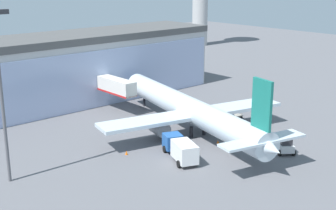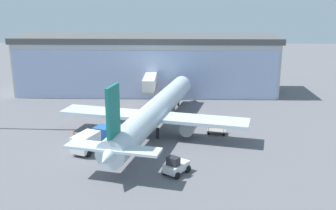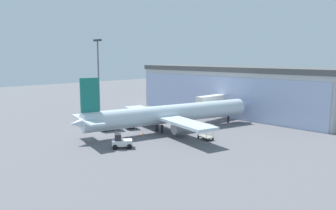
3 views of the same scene
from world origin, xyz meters
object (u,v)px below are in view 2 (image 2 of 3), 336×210
baggage_cart (217,131)px  safety_cone_wingtip (73,133)px  airplane (154,112)px  safety_cone_nose (148,146)px  jet_bridge (151,81)px  pushback_tug (176,166)px  catering_truck (92,139)px

baggage_cart → safety_cone_wingtip: 21.70m
airplane → safety_cone_nose: bearing=-172.5°
jet_bridge → pushback_tug: size_ratio=3.47×
baggage_cart → safety_cone_nose: (-10.04, -5.95, -0.23)m
jet_bridge → baggage_cart: bearing=-147.8°
safety_cone_nose → pushback_tug: bearing=-63.3°
airplane → baggage_cart: 9.83m
airplane → safety_cone_nose: size_ratio=70.55×
baggage_cart → catering_truck: bearing=-148.6°
catering_truck → pushback_tug: 13.62m
airplane → pushback_tug: airplane is taller
catering_truck → pushback_tug: size_ratio=2.04×
airplane → baggage_cart: (9.42, -0.09, -2.82)m
jet_bridge → airplane: bearing=-173.8°
airplane → catering_truck: airplane is taller
pushback_tug → safety_cone_nose: pushback_tug is taller
airplane → safety_cone_wingtip: airplane is taller
jet_bridge → safety_cone_nose: bearing=-176.7°
catering_truck → safety_cone_wingtip: bearing=57.8°
jet_bridge → catering_truck: jet_bridge is taller
safety_cone_nose → jet_bridge: bearing=92.7°
catering_truck → safety_cone_wingtip: size_ratio=13.80×
catering_truck → pushback_tug: (11.51, -7.26, -0.49)m
airplane → safety_cone_nose: (-0.62, -6.04, -3.04)m
catering_truck → pushback_tug: catering_truck is taller
airplane → catering_truck: size_ratio=5.11×
jet_bridge → safety_cone_nose: (1.15, -24.08, -3.90)m
catering_truck → pushback_tug: bearing=-100.0°
baggage_cart → safety_cone_nose: bearing=-138.4°
jet_bridge → catering_truck: size_ratio=1.70×
baggage_cart → safety_cone_wingtip: (-21.68, -0.84, -0.23)m
jet_bridge → catering_truck: 25.66m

